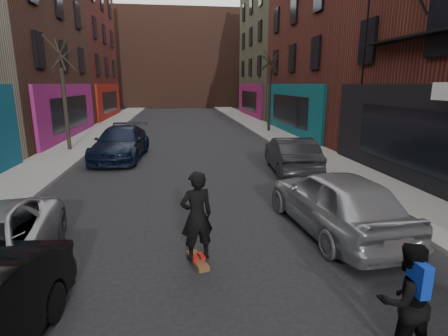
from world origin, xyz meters
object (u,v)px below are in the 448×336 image
object	(u,v)px
skateboard	(198,261)
skateboarder	(197,216)
tree_right_far	(270,83)
parked_right_end	(291,155)
pedestrian	(405,300)
parked_left_end	(121,143)
tree_left_far	(63,86)
parked_right_far	(335,201)

from	to	relation	value
skateboard	skateboarder	xyz separation A→B (m)	(0.00, 0.00, 0.95)
tree_right_far	parked_right_end	size ratio (longest dim) A/B	1.56
parked_right_end	skateboard	distance (m)	8.10
tree_right_far	skateboarder	bearing A→B (deg)	-108.79
tree_right_far	skateboard	world-z (taller)	tree_right_far
pedestrian	parked_left_end	bearing A→B (deg)	-68.31
parked_left_end	pedestrian	size ratio (longest dim) A/B	3.31
parked_left_end	pedestrian	bearing A→B (deg)	-63.22
tree_right_far	skateboarder	size ratio (longest dim) A/B	3.76
tree_left_far	pedestrian	bearing A→B (deg)	-61.16
tree_left_far	parked_right_far	world-z (taller)	tree_left_far
skateboard	tree_left_far	bearing A→B (deg)	98.92
parked_left_end	parked_right_end	world-z (taller)	parked_left_end
parked_right_far	skateboard	xyz separation A→B (m)	(-3.38, -1.13, -0.73)
skateboard	skateboarder	bearing A→B (deg)	0.00
parked_right_far	parked_right_end	distance (m)	5.83
parked_left_end	skateboarder	distance (m)	10.98
tree_left_far	parked_right_end	bearing A→B (deg)	-29.83
parked_right_far	skateboarder	size ratio (longest dim) A/B	2.53
tree_left_far	pedestrian	distance (m)	17.91
parked_right_end	skateboard	size ratio (longest dim) A/B	5.46
tree_right_far	parked_right_end	bearing A→B (deg)	-100.47
tree_left_far	pedestrian	world-z (taller)	tree_left_far
tree_right_far	skateboarder	world-z (taller)	tree_right_far
parked_left_end	skateboard	size ratio (longest dim) A/B	6.55
parked_left_end	tree_left_far	bearing A→B (deg)	147.85
tree_left_far	pedestrian	size ratio (longest dim) A/B	4.10
tree_right_far	skateboard	bearing A→B (deg)	-108.79
parked_left_end	parked_right_end	xyz separation A→B (m)	(7.21, -3.65, -0.04)
tree_left_far	parked_right_far	bearing A→B (deg)	-51.04
skateboarder	pedestrian	xyz separation A→B (m)	(2.53, -2.77, -0.20)
pedestrian	tree_left_far	bearing A→B (deg)	-62.09
tree_left_far	parked_right_end	xyz separation A→B (m)	(10.21, -5.85, -2.66)
skateboarder	parked_left_end	bearing A→B (deg)	-90.37
parked_right_far	skateboarder	bearing A→B (deg)	13.34
tree_left_far	skateboard	bearing A→B (deg)	-64.75
parked_right_far	pedestrian	distance (m)	3.99
tree_right_far	parked_right_end	distance (m)	12.38
parked_right_end	skateboarder	size ratio (longest dim) A/B	2.41
parked_right_end	skateboarder	distance (m)	8.08
parked_right_far	parked_right_end	xyz separation A→B (m)	(0.81, 5.77, -0.06)
tree_left_far	parked_left_end	bearing A→B (deg)	-36.31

